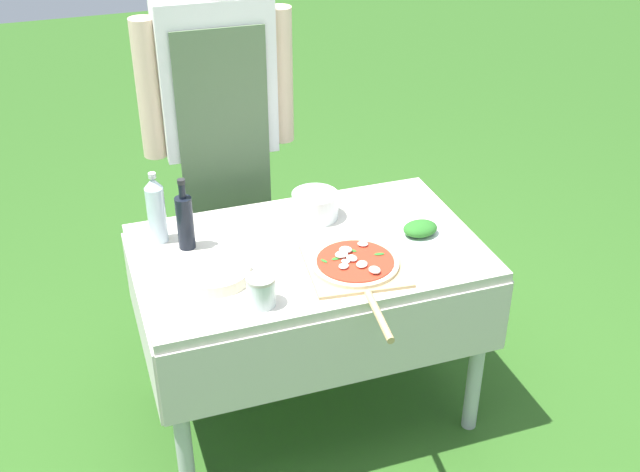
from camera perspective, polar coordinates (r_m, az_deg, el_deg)
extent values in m
plane|color=#2D5B1E|center=(3.27, -0.76, -11.75)|extent=(12.00, 12.00, 0.00)
cube|color=beige|center=(2.84, -0.86, -1.15)|extent=(1.21, 0.75, 0.04)
cube|color=beige|center=(2.64, 1.77, -8.24)|extent=(1.21, 0.01, 0.28)
cube|color=beige|center=(3.23, -2.93, -0.13)|extent=(1.21, 0.01, 0.28)
cube|color=beige|center=(2.83, -12.64, -5.94)|extent=(0.01, 0.75, 0.28)
cube|color=beige|center=(3.13, 9.78, -1.68)|extent=(0.01, 0.75, 0.28)
cylinder|color=#B7B7BC|center=(2.73, -9.84, -13.02)|extent=(0.06, 0.06, 0.69)
cylinder|color=#B7B7BC|center=(3.01, 11.13, -8.30)|extent=(0.06, 0.06, 0.69)
cylinder|color=#B7B7BC|center=(3.22, -11.88, -5.45)|extent=(0.06, 0.06, 0.69)
cylinder|color=#B7B7BC|center=(3.46, 6.13, -2.08)|extent=(0.06, 0.06, 0.69)
cylinder|color=#4C4C51|center=(3.55, -5.34, 0.29)|extent=(0.12, 0.12, 0.83)
cylinder|color=#4C4C51|center=(3.53, -7.95, -0.11)|extent=(0.12, 0.12, 0.83)
cube|color=silver|center=(3.23, -7.42, 11.23)|extent=(0.46, 0.20, 0.62)
cube|color=#56704C|center=(3.22, -6.79, 6.73)|extent=(0.36, 0.02, 0.90)
cylinder|color=beige|center=(3.29, -2.80, 11.31)|extent=(0.10, 0.10, 0.55)
cylinder|color=beige|center=(3.21, -12.08, 10.14)|extent=(0.10, 0.10, 0.55)
cube|color=tan|center=(2.72, 2.51, -2.14)|extent=(0.36, 0.36, 0.01)
cylinder|color=tan|center=(2.49, 4.22, -5.68)|extent=(0.05, 0.26, 0.02)
cylinder|color=beige|center=(2.72, 2.52, -1.93)|extent=(0.30, 0.30, 0.01)
cylinder|color=red|center=(2.71, 2.52, -1.78)|extent=(0.26, 0.26, 0.00)
ellipsoid|color=white|center=(2.68, 3.00, -2.01)|extent=(0.06, 0.06, 0.01)
ellipsoid|color=white|center=(2.71, 2.28, -1.58)|extent=(0.04, 0.05, 0.01)
ellipsoid|color=white|center=(2.65, 3.90, -2.42)|extent=(0.05, 0.05, 0.02)
ellipsoid|color=white|center=(2.75, 1.83, -0.98)|extent=(0.06, 0.05, 0.02)
ellipsoid|color=white|center=(2.72, 1.54, -1.31)|extent=(0.06, 0.05, 0.02)
ellipsoid|color=white|center=(2.69, 1.83, -1.81)|extent=(0.04, 0.04, 0.01)
ellipsoid|color=white|center=(2.79, 3.06, -0.56)|extent=(0.05, 0.05, 0.01)
ellipsoid|color=white|center=(2.67, 1.70, -2.15)|extent=(0.05, 0.04, 0.01)
ellipsoid|color=#286B23|center=(2.74, 4.23, -1.28)|extent=(0.04, 0.02, 0.00)
ellipsoid|color=#286B23|center=(2.71, 1.20, -1.60)|extent=(0.04, 0.02, 0.00)
ellipsoid|color=#286B23|center=(2.76, 2.30, -1.02)|extent=(0.03, 0.04, 0.00)
ellipsoid|color=#286B23|center=(2.70, 0.29, -1.77)|extent=(0.03, 0.03, 0.00)
cylinder|color=black|center=(2.82, -9.56, 0.93)|extent=(0.06, 0.06, 0.20)
cylinder|color=black|center=(2.76, -9.78, 3.18)|extent=(0.02, 0.02, 0.05)
cylinder|color=#232326|center=(2.75, -9.85, 3.83)|extent=(0.03, 0.03, 0.02)
cylinder|color=silver|center=(2.88, -11.54, 1.50)|extent=(0.07, 0.07, 0.21)
cone|color=silver|center=(2.82, -11.80, 3.71)|extent=(0.07, 0.07, 0.04)
cylinder|color=silver|center=(2.81, -11.86, 4.24)|extent=(0.03, 0.03, 0.02)
cube|color=silver|center=(2.92, 7.11, 0.07)|extent=(0.16, 0.13, 0.01)
ellipsoid|color=#286B23|center=(2.91, 7.14, 0.54)|extent=(0.14, 0.11, 0.05)
cylinder|color=silver|center=(2.99, -0.36, 2.19)|extent=(0.17, 0.17, 0.10)
cylinder|color=beige|center=(2.69, -7.49, -2.91)|extent=(0.25, 0.25, 0.00)
cylinder|color=beige|center=(2.69, -7.50, -2.83)|extent=(0.25, 0.25, 0.00)
cylinder|color=beige|center=(2.69, -7.51, -2.74)|extent=(0.25, 0.25, 0.00)
cylinder|color=beige|center=(2.68, -7.51, -2.65)|extent=(0.24, 0.24, 0.00)
cylinder|color=beige|center=(2.68, -7.52, -2.56)|extent=(0.24, 0.24, 0.00)
cylinder|color=beige|center=(2.68, -7.53, -2.47)|extent=(0.24, 0.24, 0.00)
cylinder|color=beige|center=(2.68, -7.54, -2.38)|extent=(0.24, 0.24, 0.00)
cylinder|color=beige|center=(2.67, -7.54, -2.29)|extent=(0.24, 0.24, 0.00)
cylinder|color=silver|center=(2.53, -4.21, -4.00)|extent=(0.09, 0.09, 0.09)
cylinder|color=red|center=(2.54, -4.20, -4.25)|extent=(0.08, 0.08, 0.06)
cylinder|color=#B7B2A3|center=(2.50, -4.26, -3.04)|extent=(0.09, 0.09, 0.01)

